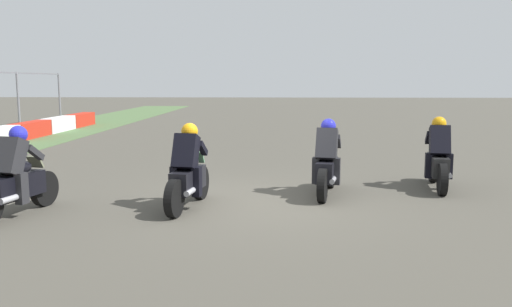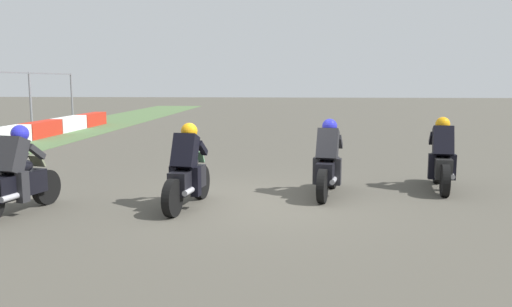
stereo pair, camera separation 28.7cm
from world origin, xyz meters
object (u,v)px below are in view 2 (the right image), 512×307
rider_lane_b (328,164)px  rider_lane_c (188,173)px  rider_lane_a (442,160)px  rider_lane_d (17,178)px

rider_lane_b → rider_lane_c: size_ratio=1.00×
rider_lane_a → rider_lane_c: bearing=119.8°
rider_lane_a → rider_lane_b: 2.49m
rider_lane_c → rider_lane_d: 2.86m
rider_lane_a → rider_lane_d: bearing=117.3°
rider_lane_a → rider_lane_c: size_ratio=1.00×
rider_lane_b → rider_lane_d: size_ratio=1.00×
rider_lane_a → rider_lane_d: size_ratio=1.01×
rider_lane_b → rider_lane_c: (-1.16, 2.57, 0.00)m
rider_lane_b → rider_lane_d: 5.66m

